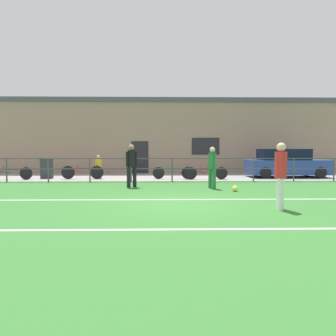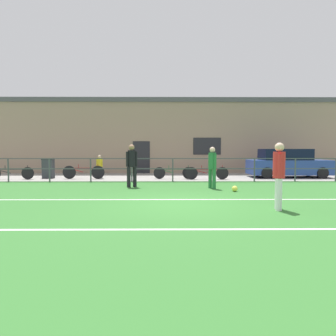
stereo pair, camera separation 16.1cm
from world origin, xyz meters
name	(u,v)px [view 2 (the right image)]	position (x,y,z in m)	size (l,w,h in m)	color
ground	(178,204)	(0.00, 0.00, -0.02)	(60.00, 44.00, 0.04)	#33702D
field_line_touchline	(177,200)	(0.00, 0.70, 0.00)	(36.00, 0.11, 0.00)	white
field_line_hash	(183,229)	(0.00, -2.84, 0.00)	(36.00, 0.11, 0.00)	white
pavement_strip	(172,177)	(0.00, 8.50, 0.01)	(48.00, 5.00, 0.02)	gray
perimeter_fence	(173,166)	(0.00, 6.00, 0.75)	(36.07, 0.07, 1.15)	#474C51
clubhouse_facade	(171,136)	(0.00, 12.20, 2.48)	(28.00, 2.56, 4.93)	gray
player_goalkeeper	(132,163)	(-1.76, 3.86, 1.01)	(0.45, 0.31, 1.78)	black
player_striker	(212,165)	(1.53, 3.39, 0.95)	(0.29, 0.41, 1.67)	#237038
player_winger	(279,172)	(2.60, -0.90, 0.99)	(0.31, 0.47, 1.75)	white
soccer_ball_match	(235,189)	(2.23, 2.49, 0.11)	(0.22, 0.22, 0.22)	#E5E04C
spectator_child	(99,165)	(-3.95, 7.74, 0.73)	(0.34, 0.22, 1.25)	#232D4C
parked_car_red	(288,164)	(6.45, 8.07, 0.77)	(4.37, 1.83, 1.58)	#28428E
bicycle_parked_0	(11,173)	(-8.35, 6.94, 0.36)	(2.36, 0.04, 0.74)	black
bicycle_parked_1	(84,172)	(-4.68, 7.20, 0.38)	(2.20, 0.04, 0.78)	black
bicycle_parked_2	(207,173)	(1.79, 6.86, 0.35)	(2.23, 0.04, 0.74)	black
bicycle_parked_3	(174,173)	(0.08, 7.20, 0.35)	(2.14, 0.04, 0.72)	black
trash_bin_0	(48,168)	(-6.71, 7.68, 0.56)	(0.58, 0.49, 1.07)	#33383D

